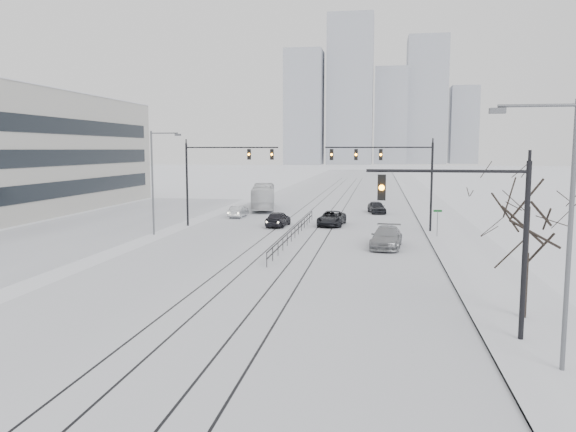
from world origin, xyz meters
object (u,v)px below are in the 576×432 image
object	(u,v)px
sedan_sb_outer	(238,212)
box_truck	(263,197)
sedan_nb_front	(332,219)
sedan_nb_far	(377,207)
bare_tree	(528,218)
sedan_sb_inner	(278,219)
sedan_nb_right	(386,238)
traffic_mast_near	(482,225)

from	to	relation	value
sedan_sb_outer	box_truck	world-z (taller)	box_truck
sedan_sb_outer	sedan_nb_front	world-z (taller)	sedan_nb_front
sedan_nb_far	box_truck	bearing A→B (deg)	160.07
sedan_sb_outer	bare_tree	bearing A→B (deg)	123.40
sedan_nb_far	sedan_sb_outer	bearing A→B (deg)	-168.81
bare_tree	sedan_sb_inner	xyz separation A→B (m)	(-15.86, 27.74, -3.75)
sedan_nb_right	box_truck	size ratio (longest dim) A/B	0.48
traffic_mast_near	sedan_nb_right	distance (m)	21.13
traffic_mast_near	sedan_sb_outer	bearing A→B (deg)	117.02
bare_tree	sedan_nb_far	world-z (taller)	bare_tree
traffic_mast_near	sedan_nb_far	world-z (taller)	traffic_mast_near
sedan_nb_right	sedan_nb_far	bearing A→B (deg)	97.32
traffic_mast_near	box_truck	bearing A→B (deg)	111.48
bare_tree	sedan_nb_right	bearing A→B (deg)	107.94
sedan_nb_front	bare_tree	bearing A→B (deg)	-65.52
sedan_nb_right	sedan_nb_far	size ratio (longest dim) A/B	1.31
box_truck	sedan_nb_right	bearing A→B (deg)	109.96
traffic_mast_near	box_truck	size ratio (longest dim) A/B	0.63
box_truck	traffic_mast_near	bearing A→B (deg)	101.14
sedan_nb_right	box_truck	distance (m)	29.22
traffic_mast_near	sedan_sb_inner	xyz separation A→B (m)	(-13.44, 30.75, -3.82)
sedan_sb_inner	sedan_nb_front	bearing A→B (deg)	-159.19
sedan_sb_inner	sedan_nb_front	world-z (taller)	sedan_sb_inner
sedan_nb_front	sedan_nb_far	distance (m)	12.33
bare_tree	sedan_sb_inner	distance (m)	32.17
traffic_mast_near	bare_tree	size ratio (longest dim) A/B	1.15
sedan_sb_outer	box_truck	size ratio (longest dim) A/B	0.34
bare_tree	sedan_sb_outer	bearing A→B (deg)	121.98
sedan_nb_front	sedan_sb_inner	bearing A→B (deg)	-159.59
traffic_mast_near	box_truck	xyz separation A→B (m)	(-18.00, 45.75, -3.00)
sedan_nb_right	box_truck	xyz separation A→B (m)	(-14.74, 25.22, 0.78)
sedan_sb_inner	sedan_nb_right	world-z (taller)	sedan_nb_right
traffic_mast_near	sedan_sb_inner	world-z (taller)	traffic_mast_near
sedan_nb_front	sedan_nb_far	world-z (taller)	sedan_nb_front
sedan_sb_inner	sedan_sb_outer	size ratio (longest dim) A/B	1.13
sedan_nb_front	box_truck	size ratio (longest dim) A/B	0.45
traffic_mast_near	sedan_nb_front	xyz separation A→B (m)	(-8.40, 32.22, -3.86)
box_truck	sedan_nb_far	bearing A→B (deg)	161.57
traffic_mast_near	sedan_sb_inner	distance (m)	33.78
box_truck	sedan_sb_outer	bearing A→B (deg)	72.31
traffic_mast_near	sedan_sb_outer	xyz separation A→B (m)	(-19.08, 37.42, -3.93)
sedan_nb_front	sedan_nb_far	bearing A→B (deg)	73.84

